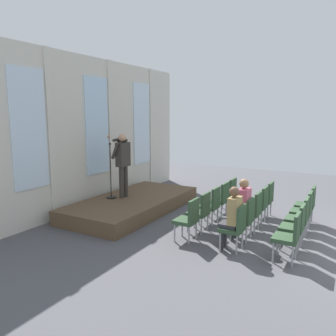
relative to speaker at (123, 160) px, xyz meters
name	(u,v)px	position (x,y,z in m)	size (l,w,h in m)	color
rear_partition	(96,133)	(0.11, 1.01, 0.74)	(8.69, 0.14, 4.30)	beige
stage_platform	(133,204)	(0.08, -0.28, -1.24)	(4.18, 2.01, 0.38)	brown
speaker	(123,160)	(0.00, 0.00, 0.00)	(0.52, 0.69, 1.79)	#332D28
mic_stand	(111,186)	(-0.26, 0.22, -0.71)	(0.28, 0.28, 1.56)	black
chair_r0_c0	(189,217)	(-1.20, -2.65, -0.89)	(0.46, 0.44, 0.94)	#99999E
chair_r0_c1	(201,210)	(-0.56, -2.65, -0.89)	(0.46, 0.44, 0.94)	#99999E
chair_r0_c2	(212,203)	(0.08, -2.65, -0.89)	(0.46, 0.44, 0.94)	#99999E
chair_r0_c3	(221,198)	(0.72, -2.65, -0.89)	(0.46, 0.44, 0.94)	#99999E
chair_r0_c4	(229,193)	(1.35, -2.65, -0.89)	(0.46, 0.44, 0.94)	#99999E
chair_r1_c0	(236,225)	(-1.20, -3.68, -0.89)	(0.46, 0.44, 0.94)	#99999E
audience_r1_c0	(232,215)	(-1.20, -3.60, -0.70)	(0.36, 0.39, 1.31)	#2D2D33
chair_r1_c1	(245,217)	(-0.56, -3.68, -0.89)	(0.46, 0.44, 0.94)	#99999E
audience_r1_c1	(242,206)	(-0.56, -3.60, -0.68)	(0.36, 0.39, 1.36)	#2D2D33
chair_r1_c2	(253,209)	(0.08, -3.68, -0.89)	(0.46, 0.44, 0.94)	#99999E
chair_r1_c3	(260,203)	(0.72, -3.68, -0.89)	(0.46, 0.44, 0.94)	#99999E
chair_r1_c4	(266,197)	(1.35, -3.68, -0.89)	(0.46, 0.44, 0.94)	#99999E
chair_r2_c0	(290,234)	(-1.20, -4.71, -0.89)	(0.46, 0.44, 0.94)	#99999E
chair_r2_c1	(296,224)	(-0.56, -4.71, -0.89)	(0.46, 0.44, 0.94)	#99999E
chair_r2_c2	(300,216)	(0.08, -4.71, -0.89)	(0.46, 0.44, 0.94)	#99999E
chair_r2_c3	(304,209)	(0.72, -4.71, -0.89)	(0.46, 0.44, 0.94)	#99999E
chair_r2_c4	(308,202)	(1.35, -4.71, -0.89)	(0.46, 0.44, 0.94)	#99999E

